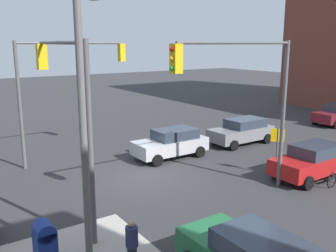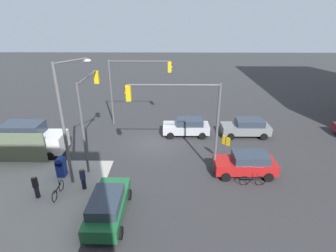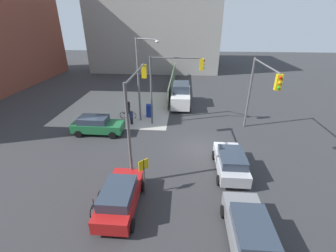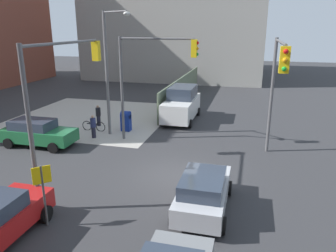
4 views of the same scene
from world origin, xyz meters
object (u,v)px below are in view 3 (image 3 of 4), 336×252
at_px(street_lamp_corner, 141,75).
at_px(pedestrian_crossing, 129,107).
at_px(bicycle_leaning_on_fence, 128,115).
at_px(coupe_red, 120,196).
at_px(traffic_signal_nw_corner, 136,101).
at_px(van_white_delivery, 181,95).
at_px(hatchback_silver, 231,162).
at_px(sedan_gray, 250,231).
at_px(pedestrian_waiting, 131,117).
at_px(bicycle_at_crosswalk, 96,204).
at_px(mailbox_blue, 150,110).
at_px(traffic_signal_se_corner, 259,86).
at_px(sedan_green, 97,125).
at_px(traffic_signal_ne_corner, 171,78).
at_px(smokestack, 38,32).

bearing_deg(street_lamp_corner, pedestrian_crossing, 46.74).
bearing_deg(bicycle_leaning_on_fence, coupe_red, -168.37).
height_order(traffic_signal_nw_corner, van_white_delivery, traffic_signal_nw_corner).
relative_size(hatchback_silver, bicycle_leaning_on_fence, 2.42).
xyz_separation_m(hatchback_silver, bicycle_leaning_on_fence, (8.51, 9.03, -0.50)).
bearing_deg(sedan_gray, bicycle_leaning_on_fence, 32.56).
distance_m(hatchback_silver, van_white_delivery, 13.32).
bearing_deg(van_white_delivery, pedestrian_crossing, 118.91).
xyz_separation_m(coupe_red, pedestrian_waiting, (10.88, 1.83, -0.05)).
bearing_deg(coupe_red, bicycle_at_crosswalk, 95.32).
height_order(hatchback_silver, coupe_red, same).
height_order(sedan_gray, pedestrian_crossing, sedan_gray).
relative_size(mailbox_blue, van_white_delivery, 0.26).
distance_m(traffic_signal_se_corner, sedan_green, 14.16).
xyz_separation_m(traffic_signal_se_corner, pedestrian_crossing, (4.67, 11.90, -3.86)).
height_order(traffic_signal_se_corner, coupe_red, traffic_signal_se_corner).
distance_m(sedan_gray, bicycle_at_crosswalk, 7.92).
bearing_deg(bicycle_at_crosswalk, sedan_green, 19.57).
bearing_deg(traffic_signal_nw_corner, bicycle_leaning_on_fence, 19.23).
distance_m(van_white_delivery, pedestrian_waiting, 7.40).
bearing_deg(coupe_red, pedestrian_waiting, 9.55).
xyz_separation_m(hatchback_silver, pedestrian_waiting, (7.11, 8.34, -0.05)).
bearing_deg(van_white_delivery, sedan_gray, -169.05).
bearing_deg(sedan_green, hatchback_silver, -114.15).
height_order(traffic_signal_nw_corner, traffic_signal_se_corner, same).
height_order(coupe_red, van_white_delivery, van_white_delivery).
relative_size(pedestrian_crossing, bicycle_leaning_on_fence, 0.90).
relative_size(sedan_gray, pedestrian_waiting, 2.82).
bearing_deg(pedestrian_waiting, traffic_signal_ne_corner, -30.21).
distance_m(smokestack, street_lamp_corner, 34.51).
distance_m(traffic_signal_ne_corner, hatchback_silver, 9.44).
xyz_separation_m(street_lamp_corner, bicycle_at_crosswalk, (-11.80, 0.51, -4.35)).
distance_m(traffic_signal_nw_corner, traffic_signal_se_corner, 9.96).
height_order(traffic_signal_se_corner, sedan_green, traffic_signal_se_corner).
height_order(traffic_signal_ne_corner, mailbox_blue, traffic_signal_ne_corner).
bearing_deg(pedestrian_crossing, van_white_delivery, 39.79).
bearing_deg(traffic_signal_nw_corner, pedestrian_waiting, 17.53).
bearing_deg(pedestrian_crossing, pedestrian_waiting, -60.03).
bearing_deg(smokestack, hatchback_silver, -135.21).
relative_size(traffic_signal_nw_corner, bicycle_at_crosswalk, 3.71).
height_order(sedan_gray, coupe_red, same).
bearing_deg(bicycle_at_crosswalk, sedan_gray, -101.63).
bearing_deg(mailbox_blue, coupe_red, -178.53).
distance_m(traffic_signal_se_corner, mailbox_blue, 11.05).
height_order(traffic_signal_nw_corner, hatchback_silver, traffic_signal_nw_corner).
bearing_deg(pedestrian_waiting, sedan_gray, -91.49).
relative_size(traffic_signal_nw_corner, hatchback_silver, 1.53).
height_order(sedan_green, hatchback_silver, same).
bearing_deg(pedestrian_crossing, bicycle_leaning_on_fence, -69.50).
height_order(traffic_signal_nw_corner, sedan_gray, traffic_signal_nw_corner).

